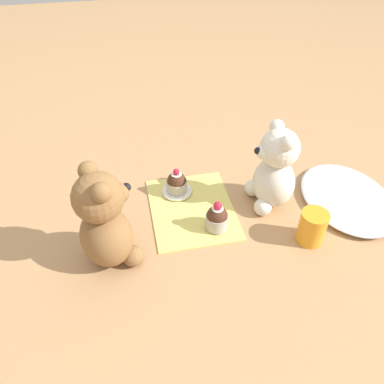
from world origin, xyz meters
The scene contains 9 objects.
ground_plane centered at (0.00, 0.00, 0.00)m, with size 4.00×4.00×0.00m, color tan.
knitted_placemat centered at (0.00, 0.00, 0.00)m, with size 0.25×0.20×0.01m, color #E0D166.
tulle_cloth centered at (0.05, 0.39, 0.01)m, with size 0.28×0.22×0.03m, color silver.
teddy_bear_cream centered at (0.01, 0.20, 0.10)m, with size 0.12×0.11×0.22m.
teddy_bear_tan centered at (0.11, -0.20, 0.11)m, with size 0.15×0.14×0.23m.
cupcake_near_cream_bear centered at (0.08, 0.04, 0.03)m, with size 0.05×0.05×0.08m.
saucer_plate centered at (-0.07, -0.03, 0.01)m, with size 0.08×0.08×0.01m, color white.
cupcake_near_tan_bear centered at (-0.07, -0.03, 0.04)m, with size 0.05×0.05×0.07m.
juice_glass centered at (0.15, 0.24, 0.04)m, with size 0.06×0.06×0.08m, color orange.
Camera 1 is at (0.66, -0.13, 0.64)m, focal length 35.00 mm.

